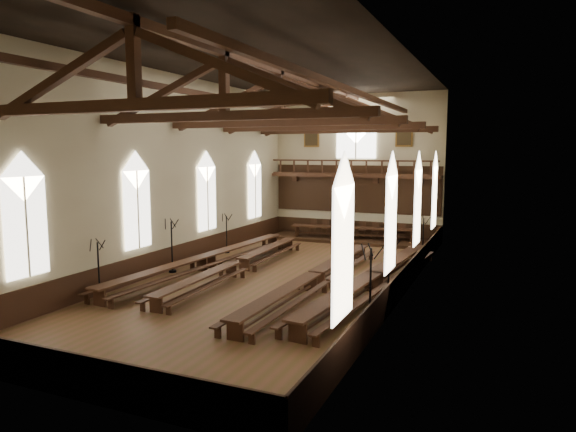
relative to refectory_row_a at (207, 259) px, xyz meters
name	(u,v)px	position (x,y,z in m)	size (l,w,h in m)	color
ground	(280,279)	(4.25, -0.23, -0.58)	(26.00, 26.00, 0.00)	brown
room_walls	(280,143)	(4.25, -0.23, 5.88)	(26.00, 26.00, 26.00)	#BCB48E
wainscot_band	(280,267)	(4.25, -0.23, 0.02)	(12.00, 26.00, 1.20)	black
side_windows	(280,201)	(4.25, -0.23, 3.16)	(11.85, 19.80, 4.50)	silver
end_window	(356,135)	(4.25, 12.67, 6.64)	(2.80, 0.12, 3.80)	white
minstrels_gallery	(354,183)	(4.25, 12.43, 3.33)	(11.80, 1.24, 3.70)	#3D1F13
portraits	(356,136)	(4.25, 12.67, 6.52)	(7.75, 0.09, 1.45)	brown
roof_trusses	(280,105)	(4.25, -0.23, 7.64)	(11.70, 25.70, 2.80)	#3D1F13
refectory_row_a	(207,259)	(0.00, 0.00, 0.00)	(2.12, 14.90, 0.79)	#3D1F13
refectory_row_b	(238,264)	(1.91, -0.15, -0.06)	(1.60, 14.08, 0.71)	#3D1F13
refectory_row_c	(315,277)	(6.40, -1.25, -0.02)	(1.72, 14.60, 0.77)	#3D1F13
refectory_row_d	(375,277)	(8.91, -0.41, 0.02)	(2.42, 15.18, 0.82)	#3D1F13
dais	(352,240)	(4.54, 11.17, -0.48)	(11.40, 2.92, 0.19)	black
high_table	(353,229)	(4.54, 11.17, 0.28)	(8.47, 2.05, 0.79)	#3D1F13
high_chairs	(356,228)	(4.54, 11.99, 0.19)	(6.80, 0.50, 1.06)	#3D1F13
candelabrum_left_near	(99,280)	(-1.30, -6.19, 0.19)	(0.69, 0.77, 2.52)	black
candelabrum_left_mid	(172,256)	(-1.30, -1.15, 0.26)	(0.79, 0.83, 2.75)	black
candelabrum_left_far	(227,241)	(-1.30, 4.29, 0.15)	(0.64, 0.73, 2.39)	black
candelabrum_right_near	(370,299)	(9.80, -4.76, 0.30)	(0.84, 0.86, 2.88)	black
candelabrum_right_mid	(388,282)	(9.80, -1.75, 0.20)	(0.71, 0.78, 2.56)	black
candelabrum_right_far	(423,246)	(9.80, 7.29, 0.17)	(0.74, 0.71, 2.45)	black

